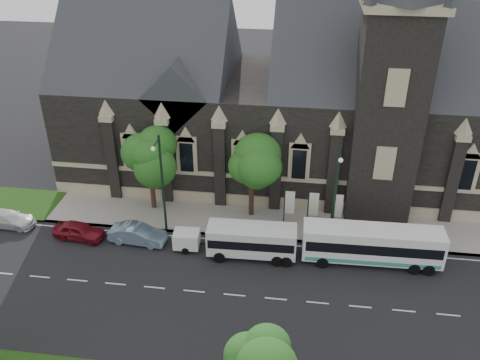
% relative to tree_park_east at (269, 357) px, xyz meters
% --- Properties ---
extents(ground, '(160.00, 160.00, 0.00)m').
position_rel_tree_park_east_xyz_m(ground, '(-6.18, 9.32, -4.62)').
color(ground, black).
rests_on(ground, ground).
extents(sidewalk, '(80.00, 5.00, 0.15)m').
position_rel_tree_park_east_xyz_m(sidewalk, '(-6.18, 18.82, -4.54)').
color(sidewalk, gray).
rests_on(sidewalk, ground).
extents(museum, '(40.00, 17.70, 29.90)m').
position_rel_tree_park_east_xyz_m(museum, '(-1.06, 28.10, 3.55)').
color(museum, black).
rests_on(museum, ground).
extents(tree_park_east, '(3.40, 3.40, 6.28)m').
position_rel_tree_park_east_xyz_m(tree_park_east, '(0.00, 0.00, 0.00)').
color(tree_park_east, black).
rests_on(tree_park_east, ground).
extents(tree_walk_right, '(4.08, 4.08, 7.80)m').
position_rel_tree_park_east_xyz_m(tree_walk_right, '(-2.96, 20.04, 1.20)').
color(tree_walk_right, black).
rests_on(tree_walk_right, ground).
extents(tree_walk_left, '(3.91, 3.91, 7.64)m').
position_rel_tree_park_east_xyz_m(tree_walk_left, '(-11.97, 20.03, 1.12)').
color(tree_walk_left, black).
rests_on(tree_walk_left, ground).
extents(street_lamp_near, '(0.36, 1.88, 9.00)m').
position_rel_tree_park_east_xyz_m(street_lamp_near, '(3.82, 16.42, 0.49)').
color(street_lamp_near, black).
rests_on(street_lamp_near, ground).
extents(street_lamp_mid, '(0.36, 1.88, 9.00)m').
position_rel_tree_park_east_xyz_m(street_lamp_mid, '(-10.18, 16.42, 0.49)').
color(street_lamp_mid, black).
rests_on(street_lamp_mid, ground).
extents(banner_flag_left, '(0.90, 0.10, 4.00)m').
position_rel_tree_park_east_xyz_m(banner_flag_left, '(0.11, 18.32, -2.24)').
color(banner_flag_left, black).
rests_on(banner_flag_left, ground).
extents(banner_flag_center, '(0.90, 0.10, 4.00)m').
position_rel_tree_park_east_xyz_m(banner_flag_center, '(2.11, 18.32, -2.24)').
color(banner_flag_center, black).
rests_on(banner_flag_center, ground).
extents(banner_flag_right, '(0.90, 0.10, 4.00)m').
position_rel_tree_park_east_xyz_m(banner_flag_right, '(4.11, 18.32, -2.24)').
color(banner_flag_right, black).
rests_on(banner_flag_right, ground).
extents(tour_coach, '(10.74, 2.70, 3.12)m').
position_rel_tree_park_east_xyz_m(tour_coach, '(6.89, 14.53, -2.91)').
color(tour_coach, white).
rests_on(tour_coach, ground).
extents(shuttle_bus, '(7.07, 2.66, 2.70)m').
position_rel_tree_park_east_xyz_m(shuttle_bus, '(-2.46, 14.08, -3.05)').
color(shuttle_bus, silver).
rests_on(shuttle_bus, ground).
extents(box_trailer, '(3.02, 1.78, 1.60)m').
position_rel_tree_park_east_xyz_m(box_trailer, '(-7.82, 14.32, -3.71)').
color(box_trailer, silver).
rests_on(box_trailer, ground).
extents(sedan, '(4.88, 2.04, 1.57)m').
position_rel_tree_park_east_xyz_m(sedan, '(-12.05, 14.62, -3.83)').
color(sedan, '#7993AF').
rests_on(sedan, ground).
extents(car_far_red, '(4.52, 2.23, 1.48)m').
position_rel_tree_park_east_xyz_m(car_far_red, '(-17.11, 14.48, -3.88)').
color(car_far_red, maroon).
rests_on(car_far_red, ground).
extents(car_far_white, '(4.77, 2.11, 1.36)m').
position_rel_tree_park_east_xyz_m(car_far_white, '(-23.98, 15.45, -3.94)').
color(car_far_white, silver).
rests_on(car_far_white, ground).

